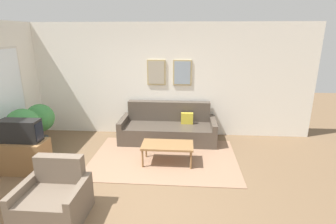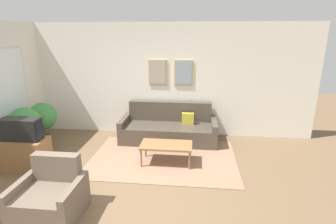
% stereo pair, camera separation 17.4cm
% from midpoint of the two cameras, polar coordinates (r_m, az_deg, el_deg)
% --- Properties ---
extents(ground_plane, '(16.00, 16.00, 0.00)m').
position_cam_midpoint_polar(ground_plane, '(4.35, -11.87, -17.85)').
color(ground_plane, brown).
extents(area_rug, '(2.92, 1.97, 0.01)m').
position_cam_midpoint_polar(area_rug, '(5.41, -1.79, -10.04)').
color(area_rug, '#937056').
rests_on(area_rug, ground_plane).
extents(wall_back, '(8.00, 0.09, 2.70)m').
position_cam_midpoint_polar(wall_back, '(6.44, -5.69, 6.91)').
color(wall_back, white).
rests_on(wall_back, ground_plane).
extents(couch, '(2.21, 0.90, 0.87)m').
position_cam_midpoint_polar(couch, '(6.20, -0.77, -3.57)').
color(couch, '#4C4238').
rests_on(couch, ground_plane).
extents(coffee_table, '(0.99, 0.51, 0.40)m').
position_cam_midpoint_polar(coffee_table, '(5.09, -1.10, -7.40)').
color(coffee_table, olive).
rests_on(coffee_table, ground_plane).
extents(tv_stand, '(0.82, 0.46, 0.59)m').
position_cam_midpoint_polar(tv_stand, '(5.54, -29.56, -8.38)').
color(tv_stand, olive).
rests_on(tv_stand, ground_plane).
extents(tv, '(0.70, 0.28, 0.40)m').
position_cam_midpoint_polar(tv, '(5.37, -30.29, -3.55)').
color(tv, black).
rests_on(tv, tv_stand).
extents(armchair, '(0.86, 0.76, 0.81)m').
position_cam_midpoint_polar(armchair, '(4.10, -24.75, -17.00)').
color(armchair, '#6B5B4C').
rests_on(armchair, ground_plane).
extents(potted_plant_tall, '(0.65, 0.65, 1.05)m').
position_cam_midpoint_polar(potted_plant_tall, '(5.89, -29.72, -2.93)').
color(potted_plant_tall, '#383D42').
rests_on(potted_plant_tall, ground_plane).
extents(potted_plant_by_window, '(0.61, 0.61, 0.96)m').
position_cam_midpoint_polar(potted_plant_by_window, '(6.49, -26.76, -1.37)').
color(potted_plant_by_window, '#383D42').
rests_on(potted_plant_by_window, ground_plane).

